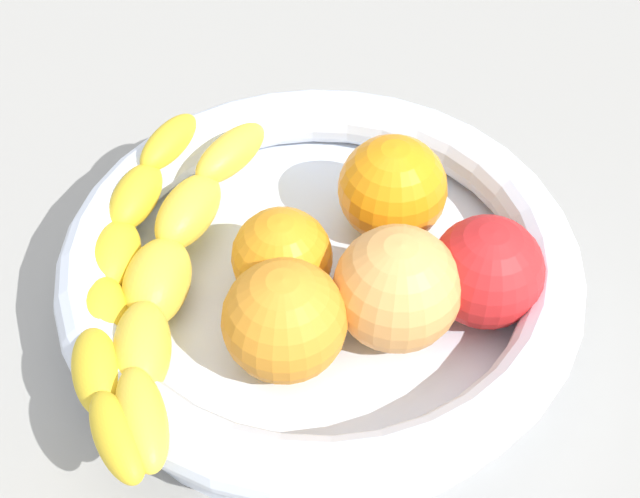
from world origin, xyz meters
The scene contains 9 objects.
kitchen_counter centered at (0.00, 0.00, 1.50)cm, with size 120.00×120.00×3.00cm, color #989691.
fruit_bowl centered at (0.00, 0.00, 5.99)cm, with size 30.42×30.42×5.75cm.
banana_draped_left centered at (4.98, 10.24, 7.88)cm, with size 22.08×16.96×4.18cm.
banana_draped_right centered at (3.64, 7.78, 7.87)cm, with size 19.06×19.35×4.72cm.
orange_front centered at (-3.30, 4.73, 8.60)cm, with size 6.74×6.74×6.74cm, color orange.
orange_mid_left centered at (0.83, 2.06, 8.13)cm, with size 5.80×5.80×5.80cm, color orange.
orange_mid_right centered at (1.14, -6.24, 8.55)cm, with size 6.64×6.64×6.64cm, color orange.
peach_blush centered at (-5.21, -1.37, 8.76)cm, with size 7.06×7.06×7.06cm, color #EBA254.
tomato_red centered at (-7.01, -6.33, 8.45)cm, with size 6.43×6.43×6.43cm, color red.
Camera 1 is at (-28.38, 20.73, 46.76)cm, focal length 51.35 mm.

